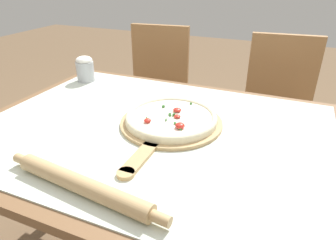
% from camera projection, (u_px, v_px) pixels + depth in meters
% --- Properties ---
extents(dining_table, '(1.26, 0.96, 0.73)m').
position_uv_depth(dining_table, '(153.00, 154.00, 1.08)').
color(dining_table, brown).
rests_on(dining_table, ground_plane).
extents(towel_cloth, '(1.18, 0.88, 0.00)m').
position_uv_depth(towel_cloth, '(153.00, 128.00, 1.04)').
color(towel_cloth, silver).
rests_on(towel_cloth, dining_table).
extents(pizza_peel, '(0.36, 0.52, 0.01)m').
position_uv_depth(pizza_peel, '(169.00, 125.00, 1.04)').
color(pizza_peel, tan).
rests_on(pizza_peel, towel_cloth).
extents(pizza, '(0.32, 0.32, 0.04)m').
position_uv_depth(pizza, '(171.00, 118.00, 1.05)').
color(pizza, beige).
rests_on(pizza, pizza_peel).
extents(rolling_pin, '(0.49, 0.09, 0.05)m').
position_uv_depth(rolling_pin, '(82.00, 185.00, 0.73)').
color(rolling_pin, tan).
rests_on(rolling_pin, towel_cloth).
extents(chair_left, '(0.44, 0.44, 0.91)m').
position_uv_depth(chair_left, '(156.00, 86.00, 1.97)').
color(chair_left, '#A37547').
rests_on(chair_left, ground_plane).
extents(chair_right, '(0.44, 0.44, 0.91)m').
position_uv_depth(chair_right, '(277.00, 105.00, 1.71)').
color(chair_right, '#A37547').
rests_on(chair_right, ground_plane).
extents(flour_cup, '(0.08, 0.08, 0.12)m').
position_uv_depth(flour_cup, '(85.00, 69.00, 1.44)').
color(flour_cup, '#B2B7BC').
rests_on(flour_cup, towel_cloth).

